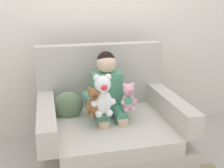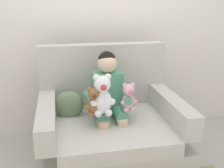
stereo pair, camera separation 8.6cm
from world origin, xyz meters
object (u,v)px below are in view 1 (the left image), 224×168
plush_brown (94,102)px  plush_pink (128,97)px  armchair (109,129)px  seated_child (108,95)px  plush_white (103,96)px  throw_pillow (68,106)px

plush_brown → plush_pink: plush_brown is taller
armchair → seated_child: size_ratio=1.46×
plush_white → armchair: bearing=51.3°
throw_pillow → seated_child: bearing=-16.1°
seated_child → armchair: bearing=-87.0°
plush_white → throw_pillow: plush_white is taller
plush_brown → plush_white: (0.07, 0.00, 0.05)m
plush_brown → throw_pillow: size_ratio=0.93×
seated_child → plush_white: bearing=-108.0°
plush_pink → throw_pillow: bearing=172.9°
plush_white → throw_pillow: 0.41m
plush_white → plush_pink: bearing=0.8°
seated_child → throw_pillow: 0.38m
plush_white → plush_brown: bearing=173.4°
plush_pink → plush_white: size_ratio=0.71×
plush_brown → armchair: bearing=47.8°
plush_white → throw_pillow: (-0.26, 0.27, -0.17)m
seated_child → plush_white: size_ratio=2.41×
plush_brown → plush_pink: bearing=11.9°
plush_pink → throw_pillow: size_ratio=0.93×
armchair → plush_pink: size_ratio=4.99×
seated_child → plush_pink: seated_child is taller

